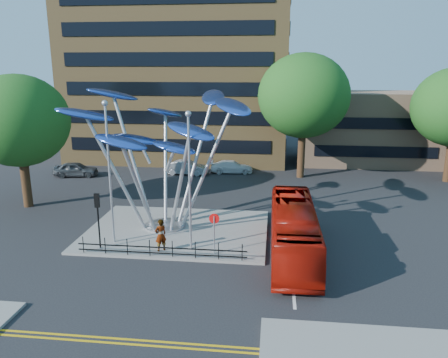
# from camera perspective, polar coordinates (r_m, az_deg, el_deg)

# --- Properties ---
(ground) EXTENTS (120.00, 120.00, 0.00)m
(ground) POSITION_cam_1_polar(r_m,az_deg,el_deg) (24.32, -6.88, -12.10)
(ground) COLOR black
(ground) RESTS_ON ground
(traffic_island) EXTENTS (12.00, 9.00, 0.15)m
(traffic_island) POSITION_cam_1_polar(r_m,az_deg,el_deg) (29.84, -6.09, -6.71)
(traffic_island) COLOR slate
(traffic_island) RESTS_ON ground
(double_yellow_near) EXTENTS (40.00, 0.12, 0.01)m
(double_yellow_near) POSITION_cam_1_polar(r_m,az_deg,el_deg) (19.35, -11.24, -19.94)
(double_yellow_near) COLOR gold
(double_yellow_near) RESTS_ON ground
(double_yellow_far) EXTENTS (40.00, 0.12, 0.01)m
(double_yellow_far) POSITION_cam_1_polar(r_m,az_deg,el_deg) (19.12, -11.53, -20.43)
(double_yellow_far) COLOR gold
(double_yellow_far) RESTS_ON ground
(brick_tower) EXTENTS (25.00, 15.00, 30.00)m
(brick_tower) POSITION_cam_1_polar(r_m,az_deg,el_deg) (54.43, -5.67, 18.90)
(brick_tower) COLOR olive
(brick_tower) RESTS_ON ground
(low_building_near) EXTENTS (15.00, 8.00, 8.00)m
(low_building_near) POSITION_cam_1_polar(r_m,az_deg,el_deg) (52.63, 18.43, 6.37)
(low_building_near) COLOR tan
(low_building_near) RESTS_ON ground
(tree_right) EXTENTS (8.80, 8.80, 12.11)m
(tree_right) POSITION_cam_1_polar(r_m,az_deg,el_deg) (43.25, 10.38, 10.62)
(tree_right) COLOR black
(tree_right) RESTS_ON ground
(tree_left) EXTENTS (7.60, 7.60, 10.32)m
(tree_left) POSITION_cam_1_polar(r_m,az_deg,el_deg) (36.83, -25.24, 6.86)
(tree_left) COLOR black
(tree_left) RESTS_ON ground
(leaf_sculpture) EXTENTS (12.72, 9.54, 9.51)m
(leaf_sculpture) POSITION_cam_1_polar(r_m,az_deg,el_deg) (29.01, -8.23, 6.52)
(leaf_sculpture) COLOR #9EA0A5
(leaf_sculpture) RESTS_ON traffic_island
(street_lamp_left) EXTENTS (0.36, 0.36, 8.80)m
(street_lamp_left) POSITION_cam_1_polar(r_m,az_deg,el_deg) (27.04, -14.82, 2.33)
(street_lamp_left) COLOR #9EA0A5
(street_lamp_left) RESTS_ON traffic_island
(street_lamp_right) EXTENTS (0.36, 0.36, 8.30)m
(street_lamp_right) POSITION_cam_1_polar(r_m,az_deg,el_deg) (25.23, -4.55, 1.30)
(street_lamp_right) COLOR #9EA0A5
(street_lamp_right) RESTS_ON traffic_island
(traffic_light_island) EXTENTS (0.28, 0.18, 3.42)m
(traffic_light_island) POSITION_cam_1_polar(r_m,az_deg,el_deg) (27.04, -16.19, -3.80)
(traffic_light_island) COLOR black
(traffic_light_island) RESTS_ON traffic_island
(no_entry_sign_island) EXTENTS (0.60, 0.10, 2.45)m
(no_entry_sign_island) POSITION_cam_1_polar(r_m,az_deg,el_deg) (25.50, -1.29, -6.23)
(no_entry_sign_island) COLOR #9EA0A5
(no_entry_sign_island) RESTS_ON traffic_island
(pedestrian_railing_front) EXTENTS (10.00, 0.06, 1.00)m
(pedestrian_railing_front) POSITION_cam_1_polar(r_m,az_deg,el_deg) (25.81, -8.22, -9.15)
(pedestrian_railing_front) COLOR black
(pedestrian_railing_front) RESTS_ON traffic_island
(red_bus) EXTENTS (2.63, 10.84, 3.01)m
(red_bus) POSITION_cam_1_polar(r_m,az_deg,el_deg) (26.14, 9.06, -6.61)
(red_bus) COLOR #951006
(red_bus) RESTS_ON ground
(pedestrian) EXTENTS (0.86, 0.82, 1.97)m
(pedestrian) POSITION_cam_1_polar(r_m,az_deg,el_deg) (26.34, -8.28, -7.27)
(pedestrian) COLOR gray
(pedestrian) RESTS_ON traffic_island
(parked_car_left) EXTENTS (4.54, 2.39, 1.47)m
(parked_car_left) POSITION_cam_1_polar(r_m,az_deg,el_deg) (46.42, -18.79, 1.21)
(parked_car_left) COLOR #43474B
(parked_car_left) RESTS_ON ground
(parked_car_mid) EXTENTS (4.50, 1.84, 1.45)m
(parked_car_mid) POSITION_cam_1_polar(r_m,az_deg,el_deg) (44.90, -4.90, 1.50)
(parked_car_mid) COLOR #A2A6AA
(parked_car_mid) RESTS_ON ground
(parked_car_right) EXTENTS (4.55, 2.22, 1.28)m
(parked_car_right) POSITION_cam_1_polar(r_m,az_deg,el_deg) (45.46, 0.99, 1.60)
(parked_car_right) COLOR silver
(parked_car_right) RESTS_ON ground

